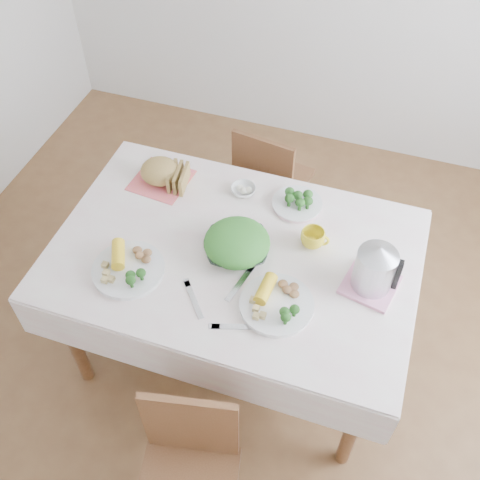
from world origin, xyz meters
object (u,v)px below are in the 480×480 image
(salad_bowl, at_px, (237,248))
(electric_kettle, at_px, (375,267))
(dinner_plate_left, at_px, (129,270))
(dinner_plate_right, at_px, (276,305))
(yellow_mug, at_px, (313,238))
(dining_table, at_px, (235,304))
(chair_far, at_px, (274,170))

(salad_bowl, bearing_deg, electric_kettle, 0.68)
(salad_bowl, distance_m, dinner_plate_left, 0.45)
(salad_bowl, bearing_deg, dinner_plate_right, -41.90)
(dinner_plate_left, bearing_deg, salad_bowl, 31.36)
(dinner_plate_right, relative_size, electric_kettle, 1.32)
(yellow_mug, bearing_deg, dining_table, -154.94)
(yellow_mug, bearing_deg, dinner_plate_right, -98.90)
(chair_far, distance_m, dinner_plate_left, 1.17)
(salad_bowl, distance_m, electric_kettle, 0.56)
(dinner_plate_left, height_order, yellow_mug, yellow_mug)
(dinner_plate_left, relative_size, electric_kettle, 1.35)
(dining_table, relative_size, chair_far, 1.77)
(dinner_plate_right, relative_size, yellow_mug, 2.79)
(dining_table, bearing_deg, chair_far, 94.07)
(dinner_plate_left, bearing_deg, dining_table, 32.61)
(chair_far, bearing_deg, electric_kettle, 134.97)
(dining_table, relative_size, yellow_mug, 13.64)
(dining_table, xyz_separation_m, chair_far, (-0.06, 0.85, 0.09))
(salad_bowl, xyz_separation_m, dinner_plate_left, (-0.38, -0.23, -0.02))
(dining_table, height_order, dinner_plate_left, dinner_plate_left)
(chair_far, xyz_separation_m, electric_kettle, (0.62, -0.85, 0.42))
(dinner_plate_left, xyz_separation_m, electric_kettle, (0.93, 0.24, 0.11))
(salad_bowl, distance_m, dinner_plate_right, 0.31)
(dinner_plate_right, bearing_deg, dinner_plate_left, -177.49)
(chair_far, distance_m, dinner_plate_right, 1.15)
(salad_bowl, distance_m, yellow_mug, 0.32)
(dinner_plate_left, bearing_deg, yellow_mug, 29.36)
(dining_table, relative_size, dinner_plate_right, 4.88)
(salad_bowl, relative_size, dinner_plate_left, 0.87)
(salad_bowl, bearing_deg, dinner_plate_left, -148.64)
(dinner_plate_left, bearing_deg, electric_kettle, 14.37)
(chair_far, distance_m, yellow_mug, 0.87)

